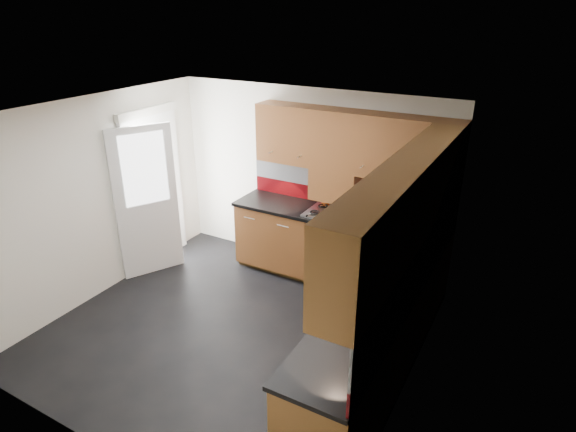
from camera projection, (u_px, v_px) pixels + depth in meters
The scene contains 14 objects.
room at pixel (227, 205), 4.73m from camera, with size 4.00×3.80×2.64m.
base_cabinets at pixel (350, 291), 5.26m from camera, with size 2.70×3.20×0.95m.
countertop at pixel (351, 252), 5.06m from camera, with size 2.72×3.22×0.04m.
backsplash at pixel (380, 224), 5.02m from camera, with size 2.70×3.20×0.54m.
upper_cabinets at pixel (376, 170), 4.67m from camera, with size 2.50×3.20×0.72m.
extractor_hood at pixel (336, 184), 5.93m from camera, with size 0.60×0.33×0.40m, color #5A3714.
glass_cabinet at pixel (433, 167), 4.68m from camera, with size 0.32×0.80×0.66m.
back_door at pixel (152, 194), 6.31m from camera, with size 0.42×1.19×2.04m.
gas_hob at pixel (329, 213), 5.92m from camera, with size 0.56×0.50×0.04m.
utensil_pot at pixel (326, 199), 6.14m from camera, with size 0.11×0.11×0.39m.
toaster at pixel (428, 225), 5.45m from camera, with size 0.24×0.15×0.17m.
food_processor at pixel (391, 264), 4.51m from camera, with size 0.18×0.18×0.31m.
paper_towel at pixel (389, 282), 4.25m from camera, with size 0.11×0.11×0.24m, color white.
orange_cloth at pixel (410, 247), 5.12m from camera, with size 0.14×0.12×0.01m, color #E55419.
Camera 1 is at (2.65, -3.53, 3.30)m, focal length 30.00 mm.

